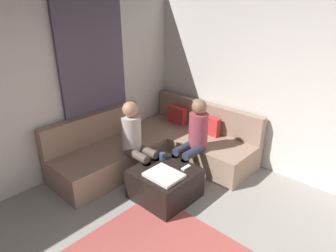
{
  "coord_description": "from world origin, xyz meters",
  "views": [
    {
      "loc": [
        0.94,
        -1.15,
        2.5
      ],
      "look_at": [
        -1.63,
        1.63,
        0.85
      ],
      "focal_mm": 31.58,
      "sensor_mm": 36.0,
      "label": 1
    }
  ],
  "objects_px": {
    "person_on_couch_back": "(194,136)",
    "person_on_couch_side": "(136,140)",
    "game_remote": "(186,168)",
    "ottoman": "(165,183)",
    "sectional_couch": "(158,146)",
    "coffee_mug": "(162,156)"
  },
  "relations": [
    {
      "from": "coffee_mug",
      "to": "game_remote",
      "type": "distance_m",
      "value": 0.4
    },
    {
      "from": "sectional_couch",
      "to": "person_on_couch_back",
      "type": "distance_m",
      "value": 0.78
    },
    {
      "from": "game_remote",
      "to": "person_on_couch_back",
      "type": "bearing_deg",
      "value": 117.07
    },
    {
      "from": "coffee_mug",
      "to": "person_on_couch_back",
      "type": "bearing_deg",
      "value": 70.7
    },
    {
      "from": "person_on_couch_side",
      "to": "sectional_couch",
      "type": "bearing_deg",
      "value": -165.73
    },
    {
      "from": "sectional_couch",
      "to": "person_on_couch_side",
      "type": "xyz_separation_m",
      "value": [
        0.15,
        -0.58,
        0.38
      ]
    },
    {
      "from": "ottoman",
      "to": "game_remote",
      "type": "xyz_separation_m",
      "value": [
        0.18,
        0.22,
        0.22
      ]
    },
    {
      "from": "ottoman",
      "to": "game_remote",
      "type": "relative_size",
      "value": 5.07
    },
    {
      "from": "person_on_couch_back",
      "to": "person_on_couch_side",
      "type": "xyz_separation_m",
      "value": [
        -0.53,
        -0.64,
        0.0
      ]
    },
    {
      "from": "person_on_couch_back",
      "to": "person_on_couch_side",
      "type": "distance_m",
      "value": 0.83
    },
    {
      "from": "ottoman",
      "to": "game_remote",
      "type": "distance_m",
      "value": 0.36
    },
    {
      "from": "game_remote",
      "to": "person_on_couch_back",
      "type": "distance_m",
      "value": 0.55
    },
    {
      "from": "game_remote",
      "to": "person_on_couch_side",
      "type": "xyz_separation_m",
      "value": [
        -0.76,
        -0.19,
        0.23
      ]
    },
    {
      "from": "sectional_couch",
      "to": "game_remote",
      "type": "height_order",
      "value": "sectional_couch"
    },
    {
      "from": "ottoman",
      "to": "game_remote",
      "type": "bearing_deg",
      "value": 50.71
    },
    {
      "from": "ottoman",
      "to": "person_on_couch_back",
      "type": "distance_m",
      "value": 0.81
    },
    {
      "from": "game_remote",
      "to": "person_on_couch_back",
      "type": "height_order",
      "value": "person_on_couch_back"
    },
    {
      "from": "coffee_mug",
      "to": "person_on_couch_side",
      "type": "relative_size",
      "value": 0.08
    },
    {
      "from": "game_remote",
      "to": "sectional_couch",
      "type": "bearing_deg",
      "value": 156.66
    },
    {
      "from": "game_remote",
      "to": "ottoman",
      "type": "bearing_deg",
      "value": -129.29
    },
    {
      "from": "person_on_couch_back",
      "to": "person_on_couch_side",
      "type": "bearing_deg",
      "value": 49.94
    },
    {
      "from": "coffee_mug",
      "to": "game_remote",
      "type": "height_order",
      "value": "coffee_mug"
    }
  ]
}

